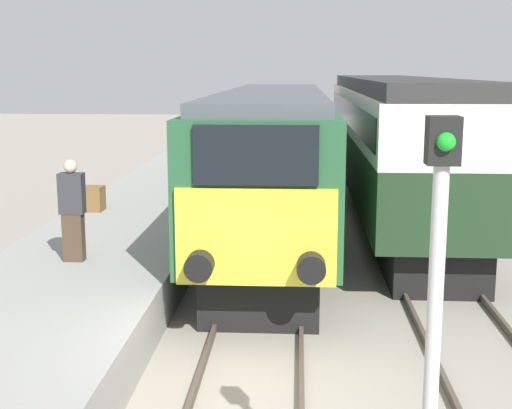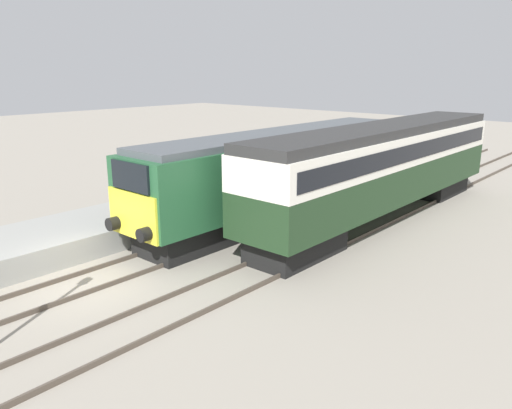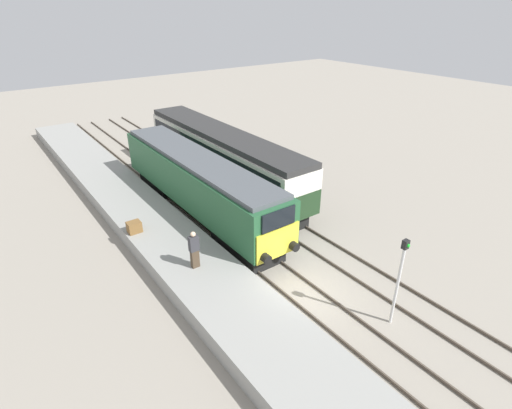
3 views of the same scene
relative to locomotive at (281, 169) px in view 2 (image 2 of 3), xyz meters
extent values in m
plane|color=gray|center=(0.00, -9.45, -2.13)|extent=(120.00, 120.00, 0.00)
cube|color=gray|center=(-3.30, -1.45, -1.71)|extent=(3.50, 50.00, 0.85)
cube|color=#4C4238|center=(-0.72, -4.45, -2.06)|extent=(0.07, 60.00, 0.14)
cube|color=#4C4238|center=(0.72, -4.45, -2.06)|extent=(0.07, 60.00, 0.14)
cube|color=#4C4238|center=(2.68, -4.45, -2.06)|extent=(0.07, 60.00, 0.14)
cube|color=#4C4238|center=(4.12, -4.45, -2.06)|extent=(0.07, 60.00, 0.14)
cube|color=black|center=(0.00, -5.06, -1.63)|extent=(2.03, 4.00, 1.00)
cube|color=black|center=(0.00, 5.14, -1.63)|extent=(2.03, 4.00, 1.00)
cube|color=#235633|center=(0.00, 0.04, 0.13)|extent=(2.70, 15.21, 2.53)
cube|color=yellow|center=(0.00, -7.60, -0.37)|extent=(2.48, 0.10, 1.52)
cube|color=black|center=(0.00, -7.60, 0.89)|extent=(1.89, 0.10, 0.91)
cube|color=#4C5156|center=(0.00, 0.04, 1.52)|extent=(2.38, 14.60, 0.24)
cylinder|color=black|center=(-0.85, -7.81, -0.78)|extent=(0.44, 0.35, 0.44)
cylinder|color=black|center=(0.85, -7.81, -0.78)|extent=(0.44, 0.35, 0.44)
cube|color=black|center=(3.40, -3.38, -1.66)|extent=(1.89, 3.60, 0.95)
cube|color=black|center=(3.40, 8.74, -1.66)|extent=(1.89, 3.60, 0.95)
cube|color=#1E381E|center=(3.40, 2.68, -0.41)|extent=(2.70, 16.52, 1.54)
cube|color=silver|center=(3.40, 2.68, 0.96)|extent=(2.71, 16.52, 1.21)
cube|color=black|center=(3.40, 2.68, 0.96)|extent=(2.75, 15.86, 0.67)
cube|color=#2D2D2D|center=(3.40, 2.68, 1.75)|extent=(2.48, 16.52, 0.36)
cube|color=#473828|center=(-3.43, -5.82, -0.84)|extent=(0.36, 0.24, 0.88)
cube|color=#333338|center=(-3.43, -5.82, -0.03)|extent=(0.44, 0.26, 0.74)
sphere|color=beige|center=(-3.43, -5.82, 0.46)|extent=(0.24, 0.24, 0.24)
cube|color=brown|center=(-4.53, -1.16, -0.98)|extent=(0.70, 0.56, 0.60)
camera|label=1|loc=(0.64, -18.21, 2.16)|focal=50.00mm
camera|label=2|loc=(13.10, -16.45, 4.14)|focal=35.00mm
camera|label=3|loc=(-10.13, -19.68, 9.63)|focal=28.00mm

